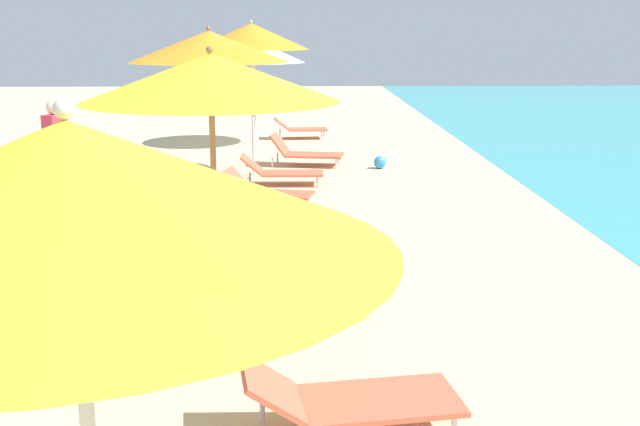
{
  "coord_description": "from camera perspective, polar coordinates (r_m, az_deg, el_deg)",
  "views": [
    {
      "loc": [
        1.04,
        2.05,
        2.79
      ],
      "look_at": [
        1.23,
        8.85,
        1.15
      ],
      "focal_mm": 43.33,
      "sensor_mm": 36.0,
      "label": 1
    }
  ],
  "objects": [
    {
      "name": "person_walking_near",
      "position": [
        12.88,
        -18.91,
        4.97
      ],
      "size": [
        0.35,
        0.42,
        1.69
      ],
      "rotation": [
        0.0,
        0.0,
        5.87
      ],
      "color": "silver",
      "rests_on": "ground"
    },
    {
      "name": "umbrella_second",
      "position": [
        2.38,
        -18.02,
        1.61
      ],
      "size": [
        1.97,
        1.97,
        2.59
      ],
      "color": "silver",
      "rests_on": "ground"
    },
    {
      "name": "lounger_fourth_shoreside",
      "position": [
        11.95,
        -4.05,
        1.66
      ],
      "size": [
        1.46,
        0.86,
        0.66
      ],
      "rotation": [
        0.0,
        0.0,
        -0.22
      ],
      "color": "#D8593F",
      "rests_on": "ground"
    },
    {
      "name": "lounger_fourth_inland",
      "position": [
        9.82,
        -6.06,
        -1.02
      ],
      "size": [
        1.6,
        0.77,
        0.6
      ],
      "rotation": [
        0.0,
        0.0,
        0.12
      ],
      "color": "#D8593F",
      "rests_on": "ground"
    },
    {
      "name": "umbrella_third",
      "position": [
        6.27,
        -8.09,
        9.82
      ],
      "size": [
        2.07,
        2.07,
        2.65
      ],
      "color": "olive",
      "rests_on": "ground"
    },
    {
      "name": "lounger_third_inland",
      "position": [
        5.53,
        2.07,
        -13.46
      ],
      "size": [
        1.61,
        0.85,
        0.55
      ],
      "rotation": [
        0.0,
        0.0,
        0.15
      ],
      "color": "#D8593F",
      "rests_on": "ground"
    },
    {
      "name": "beach_ball",
      "position": [
        15.71,
        4.45,
        3.76
      ],
      "size": [
        0.26,
        0.26,
        0.26
      ],
      "primitive_type": "sphere",
      "color": "#338CD8",
      "rests_on": "ground"
    },
    {
      "name": "umbrella_farthest",
      "position": [
        18.89,
        -4.93,
        11.83
      ],
      "size": [
        2.46,
        2.46,
        2.57
      ],
      "color": "silver",
      "rests_on": "ground"
    },
    {
      "name": "lounger_fifth_inland",
      "position": [
        14.0,
        -2.95,
        3.12
      ],
      "size": [
        1.49,
        0.58,
        0.56
      ],
      "rotation": [
        0.0,
        0.0,
        -0.01
      ],
      "color": "#D8593F",
      "rests_on": "ground"
    },
    {
      "name": "lounger_farthest_shoreside",
      "position": [
        19.92,
        -1.5,
        6.3
      ],
      "size": [
        1.38,
        0.72,
        0.54
      ],
      "rotation": [
        0.0,
        0.0,
        0.06
      ],
      "color": "#D8593F",
      "rests_on": "ground"
    },
    {
      "name": "umbrella_fourth",
      "position": [
        10.77,
        -8.22,
        12.06
      ],
      "size": [
        2.17,
        2.17,
        2.81
      ],
      "color": "olive",
      "rests_on": "ground"
    },
    {
      "name": "lounger_fifth_shoreside",
      "position": [
        15.97,
        -1.18,
        4.54
      ],
      "size": [
        1.56,
        0.89,
        0.66
      ],
      "rotation": [
        0.0,
        0.0,
        -0.16
      ],
      "color": "#D8593F",
      "rests_on": "ground"
    },
    {
      "name": "umbrella_fifth",
      "position": [
        14.79,
        -5.11,
        12.85
      ],
      "size": [
        2.17,
        2.17,
        2.92
      ],
      "color": "silver",
      "rests_on": "ground"
    },
    {
      "name": "lounger_third_shoreside",
      "position": [
        7.62,
        -3.45,
        -5.93
      ],
      "size": [
        1.55,
        0.97,
        0.5
      ],
      "rotation": [
        0.0,
        0.0,
        0.2
      ],
      "color": "#D8593F",
      "rests_on": "ground"
    }
  ]
}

